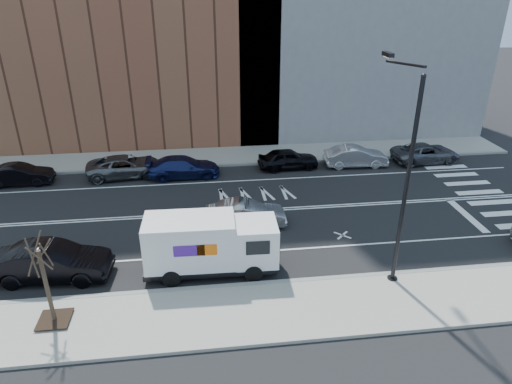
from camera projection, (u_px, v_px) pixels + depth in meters
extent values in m
plane|color=black|center=(223.00, 212.00, 25.97)|extent=(120.00, 120.00, 0.00)
cube|color=gray|center=(237.00, 314.00, 18.05)|extent=(44.00, 3.60, 0.15)
cube|color=gray|center=(216.00, 156.00, 33.83)|extent=(44.00, 3.60, 0.15)
cube|color=gray|center=(233.00, 286.00, 19.66)|extent=(44.00, 0.25, 0.17)
cube|color=gray|center=(217.00, 165.00, 32.21)|extent=(44.00, 0.25, 0.17)
cylinder|color=black|center=(406.00, 189.00, 18.19)|extent=(0.18, 0.18, 9.00)
cylinder|color=black|center=(392.00, 279.00, 20.08)|extent=(0.44, 0.44, 0.20)
sphere|color=black|center=(424.00, 76.00, 16.28)|extent=(0.20, 0.20, 0.20)
cylinder|color=black|center=(404.00, 64.00, 17.74)|extent=(0.11, 3.49, 0.48)
cube|color=black|center=(388.00, 54.00, 19.22)|extent=(0.25, 0.80, 0.18)
cube|color=#FFF2CC|center=(388.00, 57.00, 19.27)|extent=(0.18, 0.55, 0.03)
cube|color=black|center=(55.00, 319.00, 17.55)|extent=(1.20, 1.20, 0.04)
cylinder|color=#382B1E|center=(47.00, 287.00, 16.90)|extent=(0.16, 0.16, 3.20)
cylinder|color=#382B1E|center=(46.00, 255.00, 16.33)|extent=(0.06, 0.80, 1.44)
cylinder|color=#382B1E|center=(43.00, 252.00, 16.52)|extent=(0.81, 0.31, 1.19)
cylinder|color=#382B1E|center=(35.00, 253.00, 16.41)|extent=(0.58, 0.76, 1.50)
cylinder|color=#382B1E|center=(32.00, 258.00, 16.15)|extent=(0.47, 0.61, 1.37)
cylinder|color=#382B1E|center=(39.00, 259.00, 16.10)|extent=(0.72, 0.29, 1.13)
cube|color=black|center=(210.00, 263.00, 20.67)|extent=(5.86, 2.12, 0.28)
cube|color=silver|center=(256.00, 241.00, 20.41)|extent=(1.93, 2.06, 1.87)
cube|color=black|center=(277.00, 235.00, 20.37)|extent=(0.10, 1.73, 0.89)
cube|color=black|center=(258.00, 248.00, 19.37)|extent=(1.03, 0.06, 0.66)
cube|color=black|center=(254.00, 224.00, 21.20)|extent=(1.03, 0.06, 0.66)
cube|color=black|center=(276.00, 258.00, 20.89)|extent=(0.19, 1.88, 0.33)
cube|color=silver|center=(190.00, 241.00, 20.07)|extent=(3.99, 2.16, 2.16)
cube|color=#47198C|center=(189.00, 251.00, 19.06)|extent=(1.31, 0.05, 0.52)
cube|color=orange|center=(207.00, 250.00, 19.13)|extent=(0.84, 0.04, 0.52)
cube|color=#47198C|center=(191.00, 226.00, 20.95)|extent=(1.31, 0.05, 0.52)
cube|color=orange|center=(207.00, 225.00, 21.02)|extent=(0.84, 0.04, 0.52)
cylinder|color=black|center=(253.00, 273.00, 20.00)|extent=(0.79, 0.28, 0.79)
cylinder|color=black|center=(250.00, 250.00, 21.69)|extent=(0.79, 0.28, 0.79)
cylinder|color=black|center=(172.00, 278.00, 19.69)|extent=(0.79, 0.28, 0.79)
cylinder|color=black|center=(174.00, 254.00, 21.37)|extent=(0.79, 0.28, 0.79)
imported|color=black|center=(20.00, 175.00, 29.21)|extent=(4.10, 1.54, 1.34)
imported|color=#56595F|center=(126.00, 166.00, 30.41)|extent=(5.27, 2.86, 1.40)
imported|color=navy|center=(183.00, 167.00, 30.33)|extent=(4.84, 2.05, 1.39)
imported|color=black|center=(288.00, 159.00, 31.63)|extent=(4.25, 1.91, 1.42)
imported|color=#BCBBC1|center=(356.00, 156.00, 32.03)|extent=(4.44, 1.70, 1.45)
imported|color=#505258|center=(426.00, 153.00, 32.79)|extent=(4.94, 2.46, 1.35)
imported|color=#9E9DA2|center=(246.00, 214.00, 24.31)|extent=(4.31, 1.62, 1.41)
imported|color=black|center=(52.00, 262.00, 19.98)|extent=(5.16, 2.12, 1.66)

